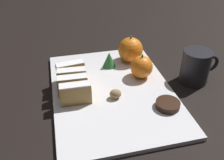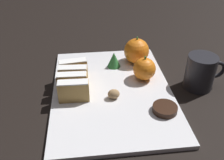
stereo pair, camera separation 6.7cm
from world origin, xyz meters
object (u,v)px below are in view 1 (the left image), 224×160
orange_near (130,50)px  chocolate_cookie (168,104)px  coffee_mug (195,66)px  orange_far (142,67)px  walnut (116,94)px

orange_near → chocolate_cookie: (0.02, -0.24, -0.03)m
orange_near → coffee_mug: (0.15, -0.14, -0.00)m
orange_far → coffee_mug: size_ratio=0.65×
orange_far → coffee_mug: 0.15m
walnut → coffee_mug: bearing=9.8°
orange_near → orange_far: bearing=-87.5°
walnut → chocolate_cookie: bearing=-29.5°
walnut → coffee_mug: coffee_mug is taller
orange_far → chocolate_cookie: orange_far is taller
chocolate_cookie → coffee_mug: (0.13, 0.11, 0.03)m
chocolate_cookie → coffee_mug: bearing=39.8°
orange_near → walnut: size_ratio=2.81×
orange_far → coffee_mug: bearing=-14.6°
orange_near → chocolate_cookie: 0.25m
orange_far → coffee_mug: coffee_mug is taller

